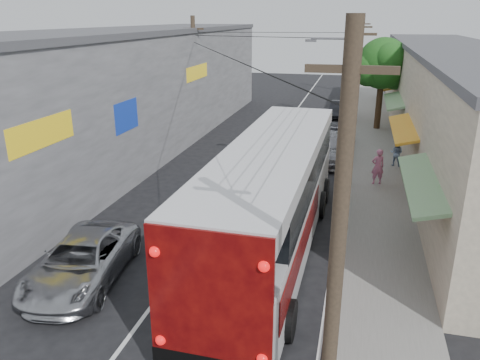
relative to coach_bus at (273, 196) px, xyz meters
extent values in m
plane|color=black|center=(-2.71, -5.61, -2.04)|extent=(120.00, 120.00, 0.00)
cube|color=slate|center=(3.79, 14.39, -1.98)|extent=(3.00, 80.00, 0.12)
cube|color=beige|center=(8.29, 16.39, 0.96)|extent=(6.00, 40.00, 6.00)
cube|color=#4C4C51|center=(8.29, 16.39, 4.06)|extent=(6.20, 40.00, 0.30)
cube|color=#1A7219|center=(4.99, 0.39, 0.86)|extent=(1.39, 6.00, 0.46)
cube|color=orange|center=(4.99, 8.39, 0.86)|extent=(1.39, 6.00, 0.46)
cube|color=#1A7219|center=(4.99, 16.39, 0.86)|extent=(1.39, 6.00, 0.46)
cube|color=orange|center=(4.99, 24.39, 0.86)|extent=(1.39, 6.00, 0.46)
cube|color=#1A7219|center=(4.99, 32.39, 0.86)|extent=(1.39, 6.00, 0.46)
cube|color=gray|center=(-11.21, 12.39, 1.46)|extent=(7.00, 36.00, 7.00)
cube|color=#4C4C51|center=(-11.21, 12.39, 5.06)|extent=(7.20, 36.00, 0.30)
cube|color=yellow|center=(-7.76, -1.61, 2.16)|extent=(0.12, 3.50, 1.00)
cube|color=#1433A5|center=(-7.76, 4.39, 1.56)|extent=(0.12, 2.20, 1.40)
cube|color=yellow|center=(-7.76, 14.39, 2.46)|extent=(0.12, 4.00, 0.90)
cylinder|color=#473828|center=(2.49, -7.61, 1.96)|extent=(0.28, 0.28, 8.00)
cube|color=#473828|center=(2.49, -7.61, 5.16)|extent=(1.40, 0.12, 0.12)
cylinder|color=#473828|center=(2.49, 7.39, 1.96)|extent=(0.28, 0.28, 8.00)
cube|color=#473828|center=(2.49, 7.39, 5.16)|extent=(1.40, 0.12, 0.12)
cylinder|color=#473828|center=(2.49, 22.39, 1.96)|extent=(0.28, 0.28, 8.00)
cube|color=#473828|center=(2.49, 22.39, 5.16)|extent=(1.40, 0.12, 0.12)
cylinder|color=#473828|center=(2.49, 37.39, 1.96)|extent=(0.28, 0.28, 8.00)
cube|color=#473828|center=(2.49, 37.39, 5.16)|extent=(1.40, 0.12, 0.12)
cylinder|color=#473828|center=(-7.91, 14.39, 1.96)|extent=(0.28, 0.28, 8.00)
cube|color=#473828|center=(-7.91, 14.39, 5.16)|extent=(1.40, 0.12, 0.12)
cylinder|color=#59595E|center=(1.39, 7.39, 4.96)|extent=(2.20, 0.10, 0.10)
cube|color=#59595E|center=(0.29, 7.39, 4.86)|extent=(0.50, 0.18, 0.12)
cylinder|color=#3F2B19|center=(4.09, 20.39, -0.04)|extent=(0.44, 0.44, 4.00)
sphere|color=#194813|center=(4.09, 20.39, 2.76)|extent=(3.60, 3.60, 3.60)
sphere|color=#194813|center=(5.09, 20.99, 2.16)|extent=(2.60, 2.60, 2.60)
sphere|color=#194813|center=(3.19, 19.99, 2.36)|extent=(2.40, 2.40, 2.40)
sphere|color=#194813|center=(4.49, 19.39, 3.16)|extent=(2.20, 2.20, 2.20)
sphere|color=#194813|center=(3.79, 21.29, 2.96)|extent=(2.00, 2.00, 2.00)
cube|color=silver|center=(0.00, -0.11, -0.74)|extent=(3.01, 13.53, 2.14)
cube|color=black|center=(0.01, 0.45, 0.83)|extent=(3.00, 11.28, 1.12)
cube|color=silver|center=(0.00, -0.11, 1.62)|extent=(3.01, 13.53, 0.56)
cube|color=maroon|center=(-0.10, -6.88, 0.21)|extent=(2.79, 0.13, 3.26)
sphere|color=red|center=(-1.28, -6.90, -1.03)|extent=(0.25, 0.25, 0.25)
sphere|color=red|center=(1.08, -6.93, -1.03)|extent=(0.25, 0.25, 0.25)
sphere|color=red|center=(-1.28, -6.90, 1.22)|extent=(0.25, 0.25, 0.25)
sphere|color=red|center=(1.08, -6.93, 1.22)|extent=(0.25, 0.25, 0.25)
cylinder|color=black|center=(-1.48, -4.81, -1.48)|extent=(0.35, 1.13, 1.12)
cylinder|color=black|center=(1.33, -4.86, -1.48)|extent=(0.35, 1.13, 1.12)
cylinder|color=black|center=(-1.36, 3.28, -1.48)|extent=(0.35, 1.13, 1.12)
cylinder|color=black|center=(1.45, 3.24, -1.48)|extent=(0.35, 1.13, 1.12)
cylinder|color=black|center=(-1.33, 4.97, -1.48)|extent=(0.35, 1.13, 1.12)
cylinder|color=black|center=(1.48, 4.92, -1.48)|extent=(0.35, 1.13, 1.12)
imported|color=#AAACB1|center=(-5.36, -3.63, -1.32)|extent=(3.08, 5.45, 1.44)
imported|color=gray|center=(1.09, 11.60, -1.27)|extent=(2.44, 5.43, 1.54)
imported|color=#28292E|center=(1.33, 15.37, -1.33)|extent=(1.86, 4.24, 1.42)
imported|color=black|center=(1.09, 24.52, -1.40)|extent=(1.66, 3.97, 1.28)
imported|color=#C86991|center=(3.81, 7.78, -1.04)|extent=(0.75, 0.62, 1.76)
imported|color=#7B92B4|center=(4.89, 11.13, -1.20)|extent=(0.83, 0.73, 1.44)
camera|label=1|loc=(2.63, -14.99, 5.92)|focal=35.00mm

